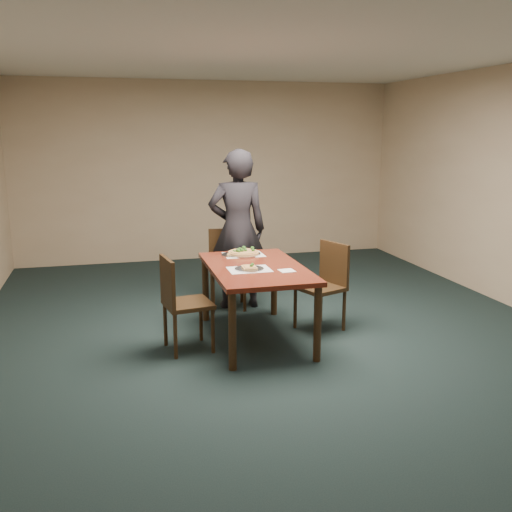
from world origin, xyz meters
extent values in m
plane|color=black|center=(0.00, 0.00, 0.00)|extent=(8.00, 8.00, 0.00)
plane|color=#C7AB8A|center=(0.00, 4.00, 1.40)|extent=(6.00, 0.00, 6.00)
plane|color=white|center=(0.00, 0.00, 2.80)|extent=(8.00, 8.00, 0.00)
cube|color=#571B11|center=(-0.20, 0.23, 0.73)|extent=(0.90, 1.50, 0.04)
cylinder|color=black|center=(-0.59, -0.46, 0.35)|extent=(0.07, 0.07, 0.70)
cylinder|color=black|center=(-0.59, 0.92, 0.35)|extent=(0.07, 0.07, 0.70)
cylinder|color=black|center=(0.19, -0.46, 0.35)|extent=(0.07, 0.07, 0.70)
cylinder|color=black|center=(0.19, 0.92, 0.35)|extent=(0.07, 0.07, 0.70)
cube|color=black|center=(-0.26, 1.31, 0.45)|extent=(0.47, 0.47, 0.04)
cylinder|color=black|center=(-0.46, 1.15, 0.21)|extent=(0.04, 0.04, 0.43)
cylinder|color=black|center=(-0.41, 1.51, 0.21)|extent=(0.04, 0.04, 0.43)
cylinder|color=black|center=(-0.10, 1.10, 0.21)|extent=(0.04, 0.04, 0.43)
cylinder|color=black|center=(-0.05, 1.46, 0.21)|extent=(0.04, 0.04, 0.43)
cube|color=black|center=(-0.23, 1.49, 0.69)|extent=(0.42, 0.09, 0.44)
cube|color=black|center=(-0.89, 0.11, 0.45)|extent=(0.48, 0.48, 0.04)
cylinder|color=black|center=(-0.68, -0.04, 0.21)|extent=(0.04, 0.04, 0.43)
cylinder|color=black|center=(-1.04, -0.09, 0.21)|extent=(0.04, 0.04, 0.43)
cylinder|color=black|center=(-0.74, 0.32, 0.21)|extent=(0.04, 0.04, 0.43)
cylinder|color=black|center=(-1.09, 0.26, 0.21)|extent=(0.04, 0.04, 0.43)
cube|color=black|center=(-1.08, 0.08, 0.69)|extent=(0.10, 0.42, 0.44)
cube|color=black|center=(0.51, 0.33, 0.45)|extent=(0.54, 0.54, 0.04)
cylinder|color=black|center=(0.28, 0.43, 0.21)|extent=(0.04, 0.04, 0.43)
cylinder|color=black|center=(0.62, 0.56, 0.21)|extent=(0.04, 0.04, 0.43)
cylinder|color=black|center=(0.41, 0.09, 0.21)|extent=(0.04, 0.04, 0.43)
cylinder|color=black|center=(0.75, 0.22, 0.21)|extent=(0.04, 0.04, 0.43)
cube|color=black|center=(0.69, 0.39, 0.69)|extent=(0.18, 0.41, 0.44)
imported|color=black|center=(-0.13, 1.33, 0.92)|extent=(0.71, 0.50, 1.84)
cube|color=white|center=(-0.20, 0.76, 0.75)|extent=(0.42, 0.32, 0.00)
cube|color=white|center=(-0.30, 0.10, 0.75)|extent=(0.40, 0.30, 0.00)
cylinder|color=silver|center=(-0.20, 0.76, 0.76)|extent=(0.36, 0.36, 0.01)
cylinder|color=#BA8147|center=(-0.20, 0.76, 0.77)|extent=(0.33, 0.33, 0.02)
cylinder|color=#D4C26F|center=(-0.20, 0.76, 0.79)|extent=(0.29, 0.29, 0.01)
sphere|color=#1F4615|center=(-0.25, 0.77, 0.80)|extent=(0.03, 0.03, 0.03)
sphere|color=#1F4615|center=(-0.18, 0.74, 0.80)|extent=(0.03, 0.03, 0.03)
sphere|color=#1F4615|center=(-0.23, 0.81, 0.80)|extent=(0.04, 0.04, 0.04)
sphere|color=#1F4615|center=(-0.10, 0.72, 0.80)|extent=(0.04, 0.04, 0.04)
sphere|color=#1F4615|center=(-0.22, 0.73, 0.80)|extent=(0.04, 0.04, 0.04)
sphere|color=#1F4615|center=(-0.09, 0.81, 0.80)|extent=(0.04, 0.04, 0.04)
sphere|color=#1F4615|center=(-0.17, 0.85, 0.80)|extent=(0.04, 0.04, 0.04)
sphere|color=#1F4615|center=(-0.17, 0.82, 0.80)|extent=(0.03, 0.03, 0.03)
sphere|color=#1F4615|center=(-0.27, 0.74, 0.80)|extent=(0.04, 0.04, 0.04)
sphere|color=#1F4615|center=(-0.26, 0.71, 0.80)|extent=(0.03, 0.03, 0.03)
sphere|color=#1F4615|center=(-0.17, 0.76, 0.80)|extent=(0.03, 0.03, 0.03)
cylinder|color=silver|center=(-0.30, 0.10, 0.76)|extent=(0.28, 0.28, 0.01)
cube|color=#BA8147|center=(-0.30, 0.10, 0.77)|extent=(0.14, 0.17, 0.02)
cube|color=#D4C26F|center=(-0.30, 0.10, 0.78)|extent=(0.11, 0.14, 0.01)
sphere|color=#1F4615|center=(-0.28, 0.08, 0.79)|extent=(0.03, 0.03, 0.03)
sphere|color=#1F4615|center=(-0.26, 0.12, 0.79)|extent=(0.03, 0.03, 0.03)
cylinder|color=silver|center=(-0.29, 0.76, 0.76)|extent=(0.28, 0.28, 0.01)
cube|color=#BA8147|center=(-0.29, 0.76, 0.77)|extent=(0.19, 0.21, 0.02)
cube|color=#D4C26F|center=(-0.29, 0.76, 0.78)|extent=(0.15, 0.17, 0.01)
sphere|color=#1F4615|center=(-0.29, 0.75, 0.79)|extent=(0.03, 0.03, 0.03)
sphere|color=#1F4615|center=(-0.30, 0.78, 0.79)|extent=(0.03, 0.03, 0.03)
cube|color=white|center=(0.03, -0.05, 0.75)|extent=(0.15, 0.15, 0.01)
camera|label=1|loc=(-1.56, -5.02, 2.06)|focal=40.00mm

